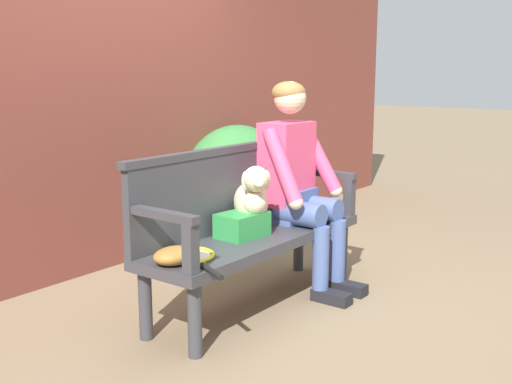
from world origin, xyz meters
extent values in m
plane|color=#7A664C|center=(0.00, 0.00, 0.00)|extent=(40.00, 40.00, 0.00)
cube|color=brown|center=(0.00, 1.42, 1.38)|extent=(8.00, 0.30, 2.76)
ellipsoid|color=#337538|center=(1.13, 1.05, 0.47)|extent=(0.96, 0.83, 0.94)
ellipsoid|color=#337538|center=(1.07, 1.05, 0.32)|extent=(0.94, 0.75, 0.64)
cube|color=#38383D|center=(0.00, 0.00, 0.41)|extent=(1.59, 0.47, 0.06)
cylinder|color=#38383D|center=(-0.72, -0.17, 0.19)|extent=(0.07, 0.07, 0.38)
cylinder|color=#38383D|center=(0.72, -0.17, 0.19)|extent=(0.07, 0.07, 0.38)
cylinder|color=#38383D|center=(-0.72, 0.17, 0.19)|extent=(0.07, 0.07, 0.38)
cylinder|color=#38383D|center=(0.72, 0.17, 0.19)|extent=(0.07, 0.07, 0.38)
cube|color=#38383D|center=(0.00, 0.20, 0.67)|extent=(1.59, 0.05, 0.46)
cube|color=#38383D|center=(0.00, 0.20, 0.92)|extent=(1.63, 0.06, 0.04)
cube|color=#38383D|center=(-0.76, -0.19, 0.56)|extent=(0.06, 0.06, 0.24)
cube|color=#38383D|center=(-0.76, 0.00, 0.70)|extent=(0.06, 0.47, 0.04)
cube|color=#38383D|center=(0.76, -0.19, 0.56)|extent=(0.06, 0.06, 0.24)
cube|color=#38383D|center=(0.76, 0.00, 0.70)|extent=(0.06, 0.47, 0.04)
cube|color=black|center=(0.31, -0.33, 0.04)|extent=(0.10, 0.24, 0.07)
cylinder|color=#475B93|center=(0.31, -0.25, 0.26)|extent=(0.10, 0.10, 0.39)
cylinder|color=#475B93|center=(0.31, -0.10, 0.52)|extent=(0.15, 0.30, 0.15)
cube|color=black|center=(0.51, -0.33, 0.04)|extent=(0.10, 0.24, 0.07)
cylinder|color=#475B93|center=(0.51, -0.25, 0.26)|extent=(0.10, 0.10, 0.39)
cylinder|color=#475B93|center=(0.51, -0.10, 0.52)|extent=(0.15, 0.30, 0.15)
cube|color=#475B93|center=(0.41, 0.05, 0.54)|extent=(0.32, 0.24, 0.20)
cube|color=#E04770|center=(0.41, 0.07, 0.80)|extent=(0.34, 0.22, 0.52)
cylinder|color=#E04770|center=(0.20, -0.04, 0.82)|extent=(0.14, 0.32, 0.44)
sphere|color=beige|center=(0.18, -0.15, 0.62)|extent=(0.09, 0.09, 0.09)
cylinder|color=#E04770|center=(0.62, -0.04, 0.82)|extent=(0.14, 0.32, 0.44)
sphere|color=beige|center=(0.64, -0.15, 0.62)|extent=(0.09, 0.09, 0.09)
sphere|color=beige|center=(0.41, 0.05, 1.21)|extent=(0.20, 0.20, 0.20)
ellipsoid|color=olive|center=(0.41, 0.06, 1.24)|extent=(0.21, 0.21, 0.14)
cylinder|color=beige|center=(-0.07, 0.02, 0.48)|extent=(0.04, 0.04, 0.08)
cylinder|color=beige|center=(0.01, -0.04, 0.48)|extent=(0.04, 0.04, 0.08)
cylinder|color=beige|center=(0.04, 0.16, 0.48)|extent=(0.04, 0.04, 0.08)
cylinder|color=beige|center=(0.12, 0.09, 0.48)|extent=(0.04, 0.04, 0.08)
ellipsoid|color=beige|center=(0.03, 0.06, 0.62)|extent=(0.34, 0.35, 0.23)
sphere|color=beige|center=(-0.04, -0.02, 0.64)|extent=(0.14, 0.14, 0.14)
sphere|color=beige|center=(-0.06, -0.04, 0.78)|extent=(0.15, 0.15, 0.15)
ellipsoid|color=beige|center=(-0.10, -0.09, 0.76)|extent=(0.10, 0.11, 0.05)
ellipsoid|color=beige|center=(-0.10, 0.00, 0.77)|extent=(0.06, 0.05, 0.11)
ellipsoid|color=beige|center=(0.00, -0.08, 0.77)|extent=(0.06, 0.05, 0.11)
sphere|color=beige|center=(0.11, 0.16, 0.66)|extent=(0.07, 0.07, 0.07)
torus|color=yellow|center=(-0.57, 0.01, 0.45)|extent=(0.38, 0.38, 0.02)
cylinder|color=silver|center=(-0.57, 0.01, 0.44)|extent=(0.25, 0.25, 0.00)
cube|color=yellow|center=(-0.64, -0.14, 0.45)|extent=(0.06, 0.08, 0.02)
cylinder|color=black|center=(-0.70, -0.27, 0.45)|extent=(0.12, 0.21, 0.03)
ellipsoid|color=#9E6B2D|center=(-0.70, -0.03, 0.48)|extent=(0.26, 0.23, 0.09)
cube|color=#2D8E42|center=(-0.09, 0.03, 0.51)|extent=(0.29, 0.22, 0.14)
camera|label=1|loc=(-2.81, -2.13, 1.38)|focal=43.97mm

